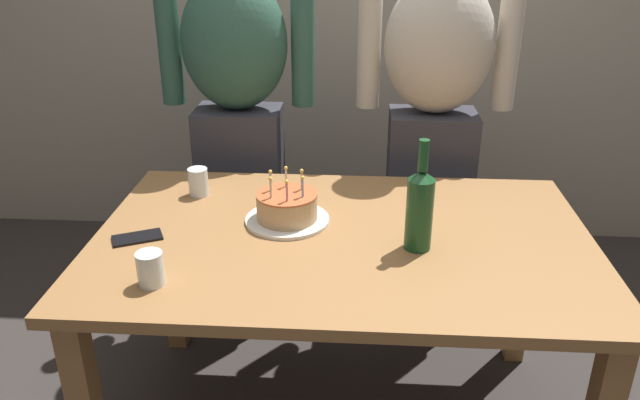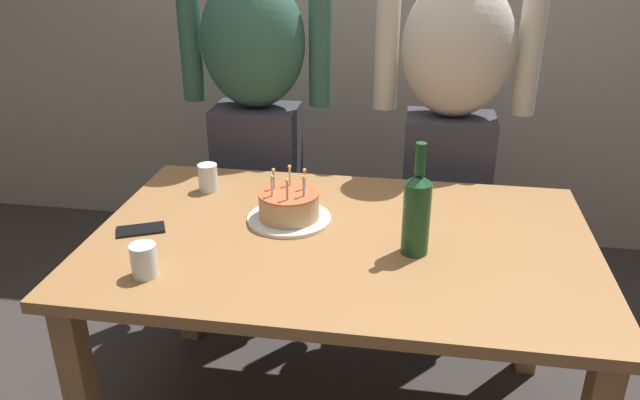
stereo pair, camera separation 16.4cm
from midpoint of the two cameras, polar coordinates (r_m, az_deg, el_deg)
dining_table at (r=1.95m, az=4.35°, el=-5.87°), size 1.50×0.96×0.74m
birthday_cake at (r=1.97m, az=-0.45°, el=-0.73°), size 0.27×0.27×0.17m
water_glass_near at (r=1.72m, az=-13.04°, el=-5.42°), size 0.07×0.07×0.09m
water_glass_far at (r=2.21m, az=-8.02°, el=1.98°), size 0.07×0.07×0.10m
wine_bottle at (r=1.79m, az=11.37°, el=-1.07°), size 0.08×0.08×0.33m
cell_phone at (r=1.98m, az=-13.66°, el=-2.68°), size 0.16×0.13×0.01m
person_man_bearded at (r=2.57m, az=-3.99°, el=7.39°), size 0.61×0.27×1.66m
person_woman_cardigan at (r=2.51m, az=13.59°, el=6.38°), size 0.61×0.27×1.66m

